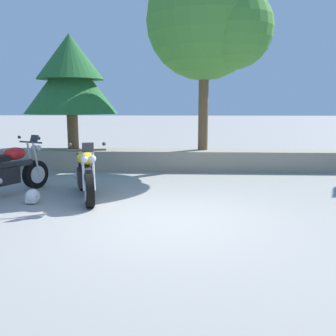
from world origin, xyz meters
name	(u,v)px	position (x,y,z in m)	size (l,w,h in m)	color
ground_plane	(166,221)	(0.00, 0.00, 0.00)	(120.00, 120.00, 0.00)	gray
stone_wall	(174,160)	(0.00, 4.80, 0.28)	(36.00, 0.80, 0.55)	gray
motorcycle_red_near_left	(8,171)	(-3.31, 1.60, 0.49)	(1.11, 1.93, 1.18)	black
motorcycle_yellow_centre	(86,174)	(-1.65, 1.38, 0.49)	(0.95, 2.00, 1.18)	black
rider_helmet	(32,196)	(-2.55, 0.93, 0.14)	(0.28, 0.28, 0.28)	silver
pine_tree_far_left	(70,76)	(-3.01, 5.10, 2.65)	(2.67, 2.67, 3.27)	brown
leafy_tree_mid_left	(211,22)	(0.97, 4.90, 4.03)	(3.38, 3.22, 5.17)	brown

